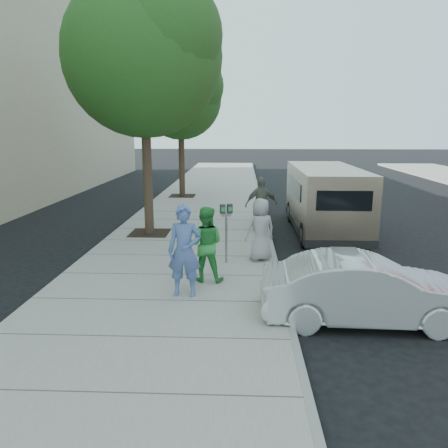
# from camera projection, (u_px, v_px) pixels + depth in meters

# --- Properties ---
(ground) EXTENTS (120.00, 120.00, 0.00)m
(ground) POSITION_uv_depth(u_px,v_px,m) (219.00, 261.00, 11.31)
(ground) COLOR black
(ground) RESTS_ON ground
(sidewalk) EXTENTS (5.00, 60.00, 0.15)m
(sidewalk) POSITION_uv_depth(u_px,v_px,m) (180.00, 258.00, 11.34)
(sidewalk) COLOR gray
(sidewalk) RESTS_ON ground
(curb_face) EXTENTS (0.12, 60.00, 0.16)m
(curb_face) POSITION_uv_depth(u_px,v_px,m) (274.00, 259.00, 11.24)
(curb_face) COLOR gray
(curb_face) RESTS_ON ground
(tree_near) EXTENTS (4.62, 4.60, 7.53)m
(tree_near) POSITION_uv_depth(u_px,v_px,m) (144.00, 51.00, 12.54)
(tree_near) COLOR black
(tree_near) RESTS_ON sidewalk
(tree_far) EXTENTS (3.92, 3.80, 6.49)m
(tree_far) POSITION_uv_depth(u_px,v_px,m) (181.00, 94.00, 20.10)
(tree_far) COLOR black
(tree_far) RESTS_ON sidewalk
(parking_meter) EXTENTS (0.32, 0.18, 1.45)m
(parking_meter) POSITION_uv_depth(u_px,v_px,m) (226.00, 221.00, 10.51)
(parking_meter) COLOR gray
(parking_meter) RESTS_ON sidewalk
(van) EXTENTS (1.98, 5.80, 2.15)m
(van) POSITION_uv_depth(u_px,v_px,m) (324.00, 198.00, 14.21)
(van) COLOR tan
(van) RESTS_ON ground
(sedan) EXTENTS (3.71, 1.37, 1.21)m
(sedan) POSITION_uv_depth(u_px,v_px,m) (366.00, 290.00, 7.66)
(sedan) COLOR silver
(sedan) RESTS_ON ground
(person_officer) EXTENTS (0.67, 0.46, 1.81)m
(person_officer) POSITION_uv_depth(u_px,v_px,m) (185.00, 251.00, 8.46)
(person_officer) COLOR #4E66A5
(person_officer) RESTS_ON sidewalk
(person_green_shirt) EXTENTS (0.84, 0.68, 1.63)m
(person_green_shirt) POSITION_uv_depth(u_px,v_px,m) (205.00, 244.00, 9.31)
(person_green_shirt) COLOR green
(person_green_shirt) RESTS_ON sidewalk
(person_gray_shirt) EXTENTS (0.90, 0.76, 1.56)m
(person_gray_shirt) POSITION_uv_depth(u_px,v_px,m) (260.00, 229.00, 10.78)
(person_gray_shirt) COLOR #979799
(person_gray_shirt) RESTS_ON sidewalk
(person_striped_polo) EXTENTS (1.09, 0.62, 1.76)m
(person_striped_polo) POSITION_uv_depth(u_px,v_px,m) (261.00, 205.00, 13.66)
(person_striped_polo) COLOR slate
(person_striped_polo) RESTS_ON sidewalk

